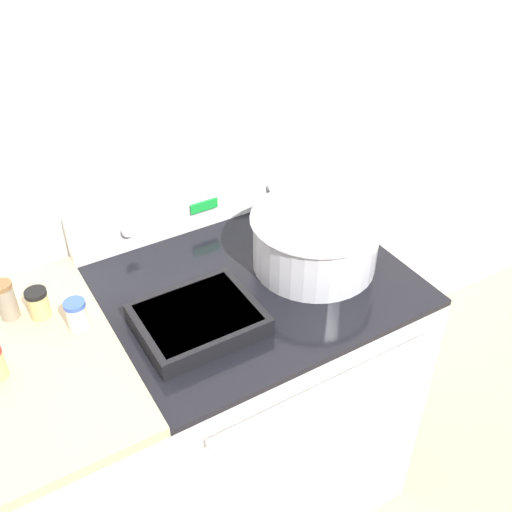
{
  "coord_description": "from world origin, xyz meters",
  "views": [
    {
      "loc": [
        -0.65,
        -0.76,
        1.96
      ],
      "look_at": [
        0.02,
        0.37,
        0.97
      ],
      "focal_mm": 42.0,
      "sensor_mm": 36.0,
      "label": 1
    }
  ],
  "objects_px": {
    "spice_jar_black_cap": "(38,303)",
    "ladle": "(346,213)",
    "casserole_dish": "(198,319)",
    "spice_jar_brown_cap": "(6,300)",
    "mixing_bowl": "(315,238)",
    "spice_jar_blue_cap": "(77,315)"
  },
  "relations": [
    {
      "from": "casserole_dish",
      "to": "ladle",
      "type": "xyz_separation_m",
      "value": [
        0.61,
        0.19,
        0.01
      ]
    },
    {
      "from": "spice_jar_brown_cap",
      "to": "mixing_bowl",
      "type": "bearing_deg",
      "value": -14.34
    },
    {
      "from": "mixing_bowl",
      "to": "spice_jar_black_cap",
      "type": "distance_m",
      "value": 0.75
    },
    {
      "from": "spice_jar_blue_cap",
      "to": "spice_jar_black_cap",
      "type": "xyz_separation_m",
      "value": [
        -0.07,
        0.09,
        -0.0
      ]
    },
    {
      "from": "spice_jar_black_cap",
      "to": "ladle",
      "type": "bearing_deg",
      "value": -2.48
    },
    {
      "from": "spice_jar_blue_cap",
      "to": "spice_jar_brown_cap",
      "type": "bearing_deg",
      "value": 136.56
    },
    {
      "from": "ladle",
      "to": "spice_jar_black_cap",
      "type": "bearing_deg",
      "value": 177.52
    },
    {
      "from": "spice_jar_blue_cap",
      "to": "spice_jar_brown_cap",
      "type": "relative_size",
      "value": 0.78
    },
    {
      "from": "mixing_bowl",
      "to": "casserole_dish",
      "type": "height_order",
      "value": "mixing_bowl"
    },
    {
      "from": "spice_jar_brown_cap",
      "to": "casserole_dish",
      "type": "bearing_deg",
      "value": -34.18
    },
    {
      "from": "casserole_dish",
      "to": "spice_jar_blue_cap",
      "type": "relative_size",
      "value": 3.63
    },
    {
      "from": "mixing_bowl",
      "to": "ladle",
      "type": "distance_m",
      "value": 0.25
    },
    {
      "from": "ladle",
      "to": "spice_jar_blue_cap",
      "type": "height_order",
      "value": "spice_jar_blue_cap"
    },
    {
      "from": "casserole_dish",
      "to": "spice_jar_brown_cap",
      "type": "distance_m",
      "value": 0.48
    },
    {
      "from": "spice_jar_black_cap",
      "to": "spice_jar_brown_cap",
      "type": "distance_m",
      "value": 0.08
    },
    {
      "from": "ladle",
      "to": "casserole_dish",
      "type": "bearing_deg",
      "value": -162.48
    },
    {
      "from": "ladle",
      "to": "spice_jar_black_cap",
      "type": "xyz_separation_m",
      "value": [
        -0.94,
        0.04,
        0.02
      ]
    },
    {
      "from": "ladle",
      "to": "spice_jar_brown_cap",
      "type": "bearing_deg",
      "value": 175.62
    },
    {
      "from": "casserole_dish",
      "to": "ladle",
      "type": "distance_m",
      "value": 0.64
    },
    {
      "from": "ladle",
      "to": "spice_jar_brown_cap",
      "type": "relative_size",
      "value": 2.47
    },
    {
      "from": "casserole_dish",
      "to": "spice_jar_black_cap",
      "type": "relative_size",
      "value": 3.76
    },
    {
      "from": "ladle",
      "to": "spice_jar_blue_cap",
      "type": "relative_size",
      "value": 3.17
    }
  ]
}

